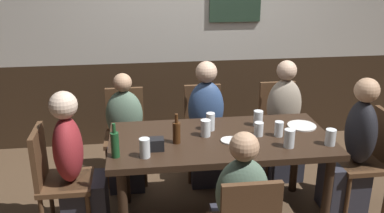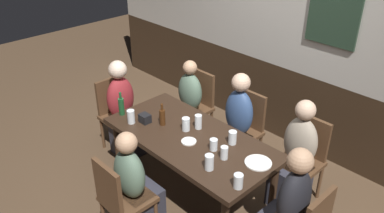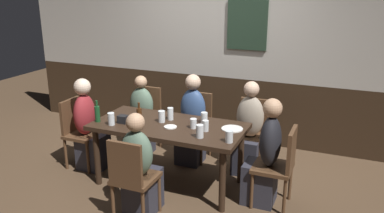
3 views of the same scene
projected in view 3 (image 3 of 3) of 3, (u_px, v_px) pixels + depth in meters
ground_plane at (170, 183)px, 4.76m from camera, size 12.00×12.00×0.00m
wall_back at (218, 52)px, 5.82m from camera, size 6.40×0.13×2.60m
dining_table at (169, 131)px, 4.57m from camera, size 1.73×0.84×0.74m
chair_head_west at (78, 129)px, 5.09m from camera, size 0.40×0.40×0.88m
chair_left_far at (146, 115)px, 5.63m from camera, size 0.40×0.40×0.88m
chair_head_east at (280, 163)px, 4.14m from camera, size 0.40×0.40×0.88m
chair_mid_far at (196, 122)px, 5.35m from camera, size 0.40×0.40×0.88m
chair_right_far at (252, 130)px, 5.07m from camera, size 0.40×0.40×0.88m
chair_mid_near at (131, 175)px, 3.88m from camera, size 0.40×0.40×0.88m
person_head_west at (89, 131)px, 5.03m from camera, size 0.37×0.34×1.17m
person_left_far at (140, 121)px, 5.50m from camera, size 0.34×0.37×1.09m
person_head_east at (265, 160)px, 4.20m from camera, size 0.37×0.34×1.18m
person_mid_far at (192, 126)px, 5.21m from camera, size 0.34×0.37×1.17m
person_right_far at (248, 135)px, 4.93m from camera, size 0.34×0.37×1.15m
person_mid_near at (140, 172)px, 4.04m from camera, size 0.34×0.37×1.10m
tumbler_water at (200, 132)px, 4.15m from camera, size 0.08×0.08×0.14m
pint_glass_pale at (162, 117)px, 4.61m from camera, size 0.08×0.08×0.13m
beer_glass_tall at (204, 119)px, 4.57m from camera, size 0.08×0.08×0.13m
tumbler_short at (193, 124)px, 4.41m from camera, size 0.07×0.07×0.11m
beer_glass_half at (111, 120)px, 4.52m from camera, size 0.08×0.08×0.14m
pint_glass_amber at (206, 126)px, 4.33m from camera, size 0.07×0.07×0.12m
highball_clear at (170, 114)px, 4.68m from camera, size 0.07×0.07×0.15m
pint_glass_stout at (229, 137)px, 4.03m from camera, size 0.08×0.08×0.12m
beer_bottle_green at (97, 113)px, 4.61m from camera, size 0.06×0.06×0.26m
beer_bottle_brown at (139, 115)px, 4.60m from camera, size 0.06×0.06×0.24m
plate_white_large at (232, 129)px, 4.39m from camera, size 0.24×0.24×0.01m
plate_white_small at (170, 127)px, 4.45m from camera, size 0.14×0.14×0.01m
condiment_caddy at (123, 119)px, 4.58m from camera, size 0.11×0.09×0.09m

